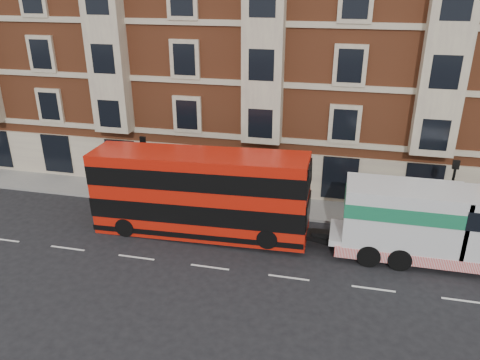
# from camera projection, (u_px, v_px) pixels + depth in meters

# --- Properties ---
(ground) EXTENTS (120.00, 120.00, 0.00)m
(ground) POSITION_uv_depth(u_px,v_px,m) (210.00, 267.00, 23.59)
(ground) COLOR black
(ground) RESTS_ON ground
(sidewalk) EXTENTS (90.00, 3.00, 0.15)m
(sidewalk) POSITION_uv_depth(u_px,v_px,m) (243.00, 202.00, 30.27)
(sidewalk) COLOR slate
(sidewalk) RESTS_ON ground
(victorian_terrace) EXTENTS (45.00, 12.00, 20.40)m
(victorian_terrace) POSITION_uv_depth(u_px,v_px,m) (273.00, 30.00, 32.92)
(victorian_terrace) COLOR brown
(victorian_terrace) RESTS_ON ground
(lamp_post_west) EXTENTS (0.35, 0.15, 4.35)m
(lamp_post_west) POSITION_uv_depth(u_px,v_px,m) (145.00, 164.00, 29.31)
(lamp_post_west) COLOR black
(lamp_post_west) RESTS_ON sidewalk
(lamp_post_east) EXTENTS (0.35, 0.15, 4.35)m
(lamp_post_east) POSITION_uv_depth(u_px,v_px,m) (451.00, 191.00, 25.60)
(lamp_post_east) COLOR black
(lamp_post_east) RESTS_ON sidewalk
(double_decker_bus) EXTENTS (11.97, 2.75, 4.85)m
(double_decker_bus) POSITION_uv_depth(u_px,v_px,m) (199.00, 192.00, 25.72)
(double_decker_bus) COLOR red
(double_decker_bus) RESTS_ON ground
(tow_truck) EXTENTS (9.58, 2.83, 3.99)m
(tow_truck) POSITION_uv_depth(u_px,v_px,m) (430.00, 223.00, 23.41)
(tow_truck) COLOR silver
(tow_truck) RESTS_ON ground
(pedestrian) EXTENTS (0.70, 0.66, 1.60)m
(pedestrian) POSITION_uv_depth(u_px,v_px,m) (158.00, 186.00, 30.54)
(pedestrian) COLOR #211D3A
(pedestrian) RESTS_ON sidewalk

